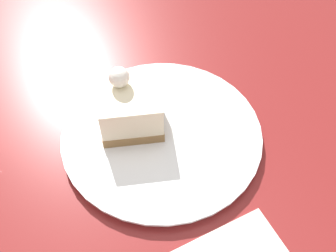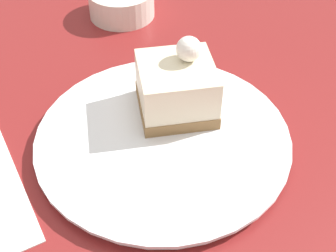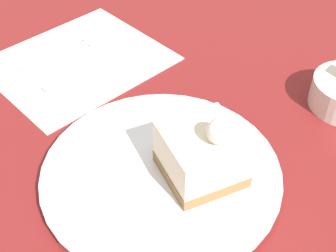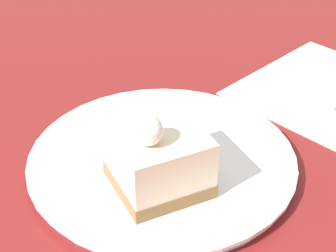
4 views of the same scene
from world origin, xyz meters
name	(u,v)px [view 1 (image 1 of 4)]	position (x,y,z in m)	size (l,w,h in m)	color
ground_plane	(153,139)	(0.00, 0.00, 0.00)	(4.00, 4.00, 0.00)	maroon
plate	(163,136)	(0.00, -0.01, 0.01)	(0.27, 0.27, 0.01)	white
cake_slice	(130,106)	(0.03, 0.02, 0.05)	(0.09, 0.09, 0.09)	olive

